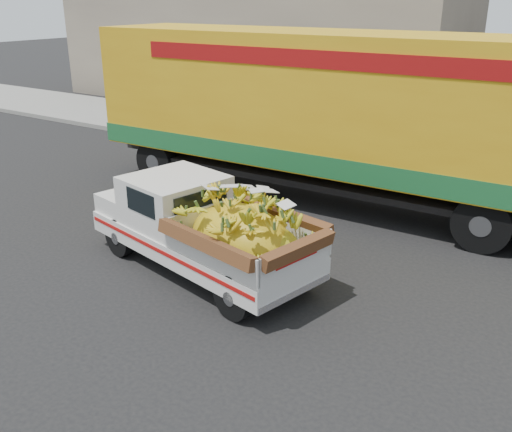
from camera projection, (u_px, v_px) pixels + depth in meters
The scene contains 6 objects.
ground at pixel (184, 249), 10.87m from camera, with size 100.00×100.00×0.00m, color black.
curb at pixel (335, 167), 15.79m from camera, with size 60.00×0.25×0.15m, color gray.
sidewalk at pixel (365, 151), 17.42m from camera, with size 60.00×4.00×0.14m, color gray.
building_left at pixel (256, 44), 25.26m from camera, with size 18.00×6.00×5.00m, color gray.
pickup_truck at pixel (213, 231), 9.51m from camera, with size 4.67×2.50×1.56m.
semi_trailer at pixel (338, 112), 12.53m from camera, with size 12.02×2.80×3.80m.
Camera 1 is at (6.65, -7.48, 4.51)m, focal length 40.00 mm.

